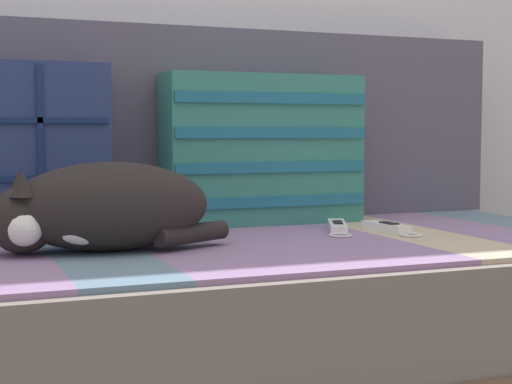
{
  "coord_description": "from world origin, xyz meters",
  "views": [
    {
      "loc": [
        -0.51,
        -1.39,
        0.6
      ],
      "look_at": [
        0.06,
        0.03,
        0.49
      ],
      "focal_mm": 55.0,
      "sensor_mm": 36.0,
      "label": 1
    }
  ],
  "objects_px": {
    "couch": "(216,335)",
    "throw_pillow_striped": "(263,149)",
    "throw_pillow_quilted": "(1,149)",
    "game_remote_far": "(338,227)",
    "game_remote_near": "(388,228)",
    "sleeping_cat": "(98,209)"
  },
  "relations": [
    {
      "from": "couch",
      "to": "game_remote_far",
      "type": "xyz_separation_m",
      "value": [
        0.29,
        0.03,
        0.21
      ]
    },
    {
      "from": "sleeping_cat",
      "to": "throw_pillow_quilted",
      "type": "bearing_deg",
      "value": 115.22
    },
    {
      "from": "sleeping_cat",
      "to": "game_remote_near",
      "type": "xyz_separation_m",
      "value": [
        0.64,
        0.05,
        -0.07
      ]
    },
    {
      "from": "throw_pillow_striped",
      "to": "sleeping_cat",
      "type": "height_order",
      "value": "throw_pillow_striped"
    },
    {
      "from": "throw_pillow_quilted",
      "to": "game_remote_far",
      "type": "xyz_separation_m",
      "value": [
        0.69,
        -0.2,
        -0.17
      ]
    },
    {
      "from": "game_remote_far",
      "to": "sleeping_cat",
      "type": "bearing_deg",
      "value": -168.78
    },
    {
      "from": "sleeping_cat",
      "to": "game_remote_far",
      "type": "bearing_deg",
      "value": 11.22
    },
    {
      "from": "throw_pillow_striped",
      "to": "sleeping_cat",
      "type": "bearing_deg",
      "value": -145.62
    },
    {
      "from": "couch",
      "to": "game_remote_far",
      "type": "height_order",
      "value": "game_remote_far"
    },
    {
      "from": "couch",
      "to": "throw_pillow_quilted",
      "type": "xyz_separation_m",
      "value": [
        -0.4,
        0.23,
        0.38
      ]
    },
    {
      "from": "couch",
      "to": "game_remote_near",
      "type": "xyz_separation_m",
      "value": [
        0.39,
        -0.02,
        0.2
      ]
    },
    {
      "from": "throw_pillow_quilted",
      "to": "sleeping_cat",
      "type": "relative_size",
      "value": 1.01
    },
    {
      "from": "couch",
      "to": "throw_pillow_striped",
      "type": "xyz_separation_m",
      "value": [
        0.2,
        0.23,
        0.37
      ]
    },
    {
      "from": "game_remote_near",
      "to": "game_remote_far",
      "type": "xyz_separation_m",
      "value": [
        -0.09,
        0.06,
        0.0
      ]
    },
    {
      "from": "sleeping_cat",
      "to": "couch",
      "type": "bearing_deg",
      "value": 16.99
    },
    {
      "from": "throw_pillow_quilted",
      "to": "throw_pillow_striped",
      "type": "relative_size",
      "value": 0.93
    },
    {
      "from": "couch",
      "to": "throw_pillow_striped",
      "type": "height_order",
      "value": "throw_pillow_striped"
    },
    {
      "from": "sleeping_cat",
      "to": "game_remote_near",
      "type": "bearing_deg",
      "value": 4.66
    },
    {
      "from": "throw_pillow_striped",
      "to": "game_remote_far",
      "type": "height_order",
      "value": "throw_pillow_striped"
    },
    {
      "from": "couch",
      "to": "throw_pillow_striped",
      "type": "bearing_deg",
      "value": 49.45
    },
    {
      "from": "couch",
      "to": "throw_pillow_striped",
      "type": "distance_m",
      "value": 0.48
    },
    {
      "from": "couch",
      "to": "throw_pillow_quilted",
      "type": "distance_m",
      "value": 0.59
    }
  ]
}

